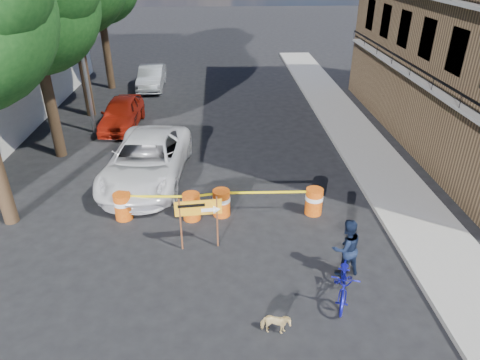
{
  "coord_description": "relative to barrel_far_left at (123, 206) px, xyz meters",
  "views": [
    {
      "loc": [
        -0.05,
        -9.79,
        7.7
      ],
      "look_at": [
        0.53,
        2.02,
        1.3
      ],
      "focal_mm": 32.0,
      "sensor_mm": 36.0,
      "label": 1
    }
  ],
  "objects": [
    {
      "name": "barrel_mid_left",
      "position": [
        2.19,
        -0.13,
        0.0
      ],
      "size": [
        0.58,
        0.58,
        0.9
      ],
      "color": "#C3390B",
      "rests_on": "ground"
    },
    {
      "name": "barrel_far_left",
      "position": [
        0.0,
        0.0,
        0.0
      ],
      "size": [
        0.58,
        0.58,
        0.9
      ],
      "color": "#C3390B",
      "rests_on": "ground"
    },
    {
      "name": "suv_white",
      "position": [
        0.42,
        2.63,
        0.34
      ],
      "size": [
        3.13,
        6.02,
        1.62
      ],
      "primitive_type": "imported",
      "rotation": [
        0.0,
        0.0,
        -0.08
      ],
      "color": "silver",
      "rests_on": "ground"
    },
    {
      "name": "bicycle",
      "position": [
        6.14,
        -3.84,
        0.48
      ],
      "size": [
        0.93,
        1.15,
        1.9
      ],
      "primitive_type": "imported",
      "rotation": [
        0.0,
        0.0,
        -0.3
      ],
      "color": "#1515B0",
      "rests_on": "ground"
    },
    {
      "name": "sedan_red",
      "position": [
        -1.58,
        8.18,
        0.24
      ],
      "size": [
        1.79,
        4.23,
        1.43
      ],
      "primitive_type": "imported",
      "rotation": [
        0.0,
        0.0,
        -0.02
      ],
      "color": "maroon",
      "rests_on": "ground"
    },
    {
      "name": "barrel_mid_right",
      "position": [
        3.15,
        0.05,
        0.0
      ],
      "size": [
        0.58,
        0.58,
        0.9
      ],
      "color": "#C3390B",
      "rests_on": "ground"
    },
    {
      "name": "ground",
      "position": [
        3.22,
        -2.01,
        -0.47
      ],
      "size": [
        120.0,
        120.0,
        0.0
      ],
      "primitive_type": "plane",
      "color": "black",
      "rests_on": "ground"
    },
    {
      "name": "barrel_far_right",
      "position": [
        6.17,
        -0.01,
        0.0
      ],
      "size": [
        0.58,
        0.58,
        0.9
      ],
      "color": "#C3390B",
      "rests_on": "ground"
    },
    {
      "name": "sidewalk_east",
      "position": [
        9.42,
        3.99,
        -0.4
      ],
      "size": [
        2.4,
        40.0,
        0.15
      ],
      "primitive_type": "cube",
      "color": "gray",
      "rests_on": "ground"
    },
    {
      "name": "detour_sign",
      "position": [
        2.66,
        -1.67,
        0.76
      ],
      "size": [
        1.32,
        0.26,
        1.69
      ],
      "rotation": [
        0.0,
        0.0,
        0.09
      ],
      "color": "#592D19",
      "rests_on": "ground"
    },
    {
      "name": "sedan_silver",
      "position": [
        -1.02,
        14.8,
        0.21
      ],
      "size": [
        1.5,
        4.15,
        1.36
      ],
      "primitive_type": "imported",
      "rotation": [
        0.0,
        0.0,
        0.02
      ],
      "color": "silver",
      "rests_on": "ground"
    },
    {
      "name": "streetlamp",
      "position": [
        -2.71,
        7.49,
        3.9
      ],
      "size": [
        1.25,
        0.18,
        8.0
      ],
      "color": "gray",
      "rests_on": "ground"
    },
    {
      "name": "pedestrian",
      "position": [
        6.38,
        -2.99,
        0.36
      ],
      "size": [
        0.95,
        0.82,
        1.67
      ],
      "primitive_type": "imported",
      "rotation": [
        0.0,
        0.0,
        3.41
      ],
      "color": "black",
      "rests_on": "ground"
    },
    {
      "name": "dog",
      "position": [
        4.31,
        -4.95,
        -0.18
      ],
      "size": [
        0.72,
        0.41,
        0.58
      ],
      "primitive_type": "imported",
      "rotation": [
        0.0,
        0.0,
        1.42
      ],
      "color": "#E3C882",
      "rests_on": "ground"
    },
    {
      "name": "tree_mid_a",
      "position": [
        -3.52,
        4.99,
        5.53
      ],
      "size": [
        5.25,
        5.0,
        8.68
      ],
      "color": "#332316",
      "rests_on": "ground"
    }
  ]
}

